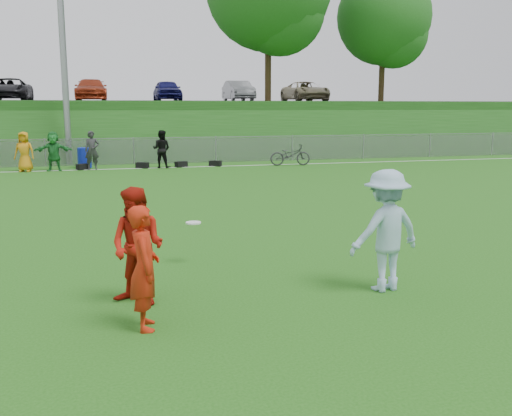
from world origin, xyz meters
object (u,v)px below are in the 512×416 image
object	(u,v)px
player_red_left	(144,268)
player_blue	(386,231)
bicycle	(290,155)
recycling_bin	(84,158)
player_red_center	(138,246)
frisbee	(193,223)

from	to	relation	value
player_red_left	player_blue	distance (m)	3.64
bicycle	recycling_bin	bearing A→B (deg)	86.72
player_red_center	frisbee	xyz separation A→B (m)	(1.06, 1.87, -0.09)
player_blue	player_red_center	bearing A→B (deg)	-15.54
player_red_left	frisbee	bearing A→B (deg)	-19.45
recycling_bin	bicycle	size ratio (longest dim) A/B	0.48
frisbee	recycling_bin	xyz separation A→B (m)	(-2.29, 17.25, -0.28)
player_red_left	recycling_bin	bearing A→B (deg)	4.50
player_red_center	frisbee	distance (m)	2.15
player_blue	bicycle	size ratio (longest dim) A/B	0.96
recycling_bin	bicycle	distance (m)	9.43
player_red_center	frisbee	size ratio (longest dim) A/B	6.11
frisbee	bicycle	size ratio (longest dim) A/B	0.14
player_blue	recycling_bin	xyz separation A→B (m)	(-4.83, 19.43, -0.46)
frisbee	recycling_bin	bearing A→B (deg)	97.55
player_red_left	player_red_center	world-z (taller)	player_red_center
player_red_left	bicycle	bearing A→B (deg)	-22.56
bicycle	frisbee	bearing A→B (deg)	161.75
recycling_bin	player_red_center	bearing A→B (deg)	-86.34
player_red_center	frisbee	world-z (taller)	player_red_center
player_blue	frisbee	bearing A→B (deg)	-51.26
player_blue	recycling_bin	distance (m)	20.03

